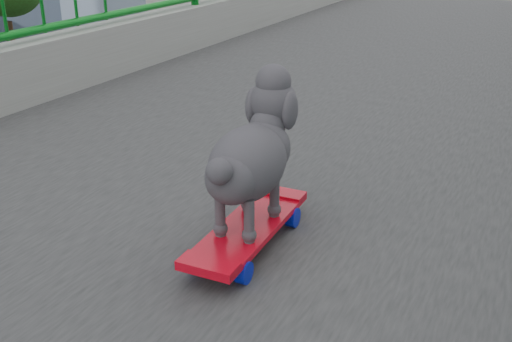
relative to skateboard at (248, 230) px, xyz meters
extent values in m
cylinder|color=black|center=(-26.22, 22.53, -5.67)|extent=(0.44, 0.44, 2.77)
cube|color=red|center=(0.00, 0.00, 0.01)|extent=(0.17, 0.54, 0.02)
cube|color=#99999E|center=(0.00, -0.17, -0.01)|extent=(0.10, 0.04, 0.02)
cylinder|color=#0818B7|center=(-0.07, -0.17, -0.02)|extent=(0.03, 0.06, 0.06)
sphere|color=yellow|center=(-0.07, -0.17, -0.02)|extent=(0.03, 0.03, 0.03)
cylinder|color=#0818B7|center=(0.07, -0.17, -0.02)|extent=(0.03, 0.06, 0.06)
sphere|color=yellow|center=(0.07, -0.17, -0.02)|extent=(0.03, 0.03, 0.03)
cube|color=#99999E|center=(0.00, 0.17, -0.01)|extent=(0.10, 0.04, 0.02)
cylinder|color=#0818B7|center=(-0.07, 0.17, -0.02)|extent=(0.03, 0.06, 0.06)
sphere|color=yellow|center=(-0.07, 0.17, -0.02)|extent=(0.03, 0.03, 0.03)
cylinder|color=#0818B7|center=(0.07, 0.17, -0.02)|extent=(0.03, 0.06, 0.06)
sphere|color=yellow|center=(0.07, 0.17, -0.02)|extent=(0.03, 0.03, 0.03)
ellipsoid|color=#2C292E|center=(0.00, 0.00, 0.21)|extent=(0.20, 0.31, 0.20)
sphere|color=#2C292E|center=(0.00, 0.17, 0.34)|extent=(0.14, 0.14, 0.14)
sphere|color=black|center=(-0.01, 0.26, 0.32)|extent=(0.02, 0.02, 0.02)
sphere|color=#2C292E|center=(0.00, -0.17, 0.25)|extent=(0.07, 0.07, 0.07)
cylinder|color=#2C292E|center=(-0.05, 0.08, 0.08)|extent=(0.03, 0.03, 0.13)
cylinder|color=#2C292E|center=(0.04, 0.09, 0.08)|extent=(0.03, 0.03, 0.13)
cylinder|color=#2C292E|center=(-0.04, -0.09, 0.08)|extent=(0.03, 0.03, 0.13)
cylinder|color=#2C292E|center=(0.05, -0.08, 0.08)|extent=(0.03, 0.03, 0.13)
camera|label=1|loc=(0.69, -1.35, 0.82)|focal=42.00mm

